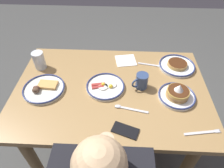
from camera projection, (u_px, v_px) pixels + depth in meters
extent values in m
plane|color=#484947|center=(111.00, 144.00, 1.83)|extent=(6.00, 6.00, 0.00)
cube|color=#A17C4B|center=(111.00, 90.00, 1.33)|extent=(1.27, 0.85, 0.04)
cylinder|color=olive|center=(172.00, 94.00, 1.80)|extent=(0.07, 0.07, 0.69)
cylinder|color=olive|center=(55.00, 90.00, 1.84)|extent=(0.07, 0.07, 0.69)
cylinder|color=olive|center=(188.00, 165.00, 1.34)|extent=(0.07, 0.07, 0.69)
cylinder|color=olive|center=(32.00, 157.00, 1.38)|extent=(0.07, 0.07, 0.69)
cylinder|color=white|center=(105.00, 87.00, 1.32)|extent=(0.25, 0.25, 0.01)
torus|color=navy|center=(105.00, 86.00, 1.31)|extent=(0.25, 0.25, 0.01)
cylinder|color=white|center=(112.00, 84.00, 1.32)|extent=(0.07, 0.07, 0.01)
sphere|color=yellow|center=(111.00, 86.00, 1.30)|extent=(0.03, 0.03, 0.03)
cylinder|color=white|center=(103.00, 87.00, 1.30)|extent=(0.06, 0.06, 0.01)
sphere|color=yellow|center=(103.00, 84.00, 1.31)|extent=(0.02, 0.02, 0.02)
cube|color=#A3312C|center=(98.00, 84.00, 1.32)|extent=(0.09, 0.04, 0.01)
cube|color=#A13230|center=(98.00, 87.00, 1.30)|extent=(0.08, 0.04, 0.01)
cylinder|color=white|center=(177.00, 96.00, 1.26)|extent=(0.23, 0.23, 0.01)
torus|color=navy|center=(177.00, 95.00, 1.25)|extent=(0.23, 0.23, 0.01)
cylinder|color=tan|center=(177.00, 95.00, 1.25)|extent=(0.14, 0.14, 0.01)
cylinder|color=tan|center=(177.00, 94.00, 1.24)|extent=(0.13, 0.13, 0.01)
cylinder|color=tan|center=(178.00, 92.00, 1.23)|extent=(0.14, 0.14, 0.01)
cylinder|color=gold|center=(178.00, 91.00, 1.22)|extent=(0.14, 0.14, 0.01)
cylinder|color=#4C2814|center=(179.00, 90.00, 1.22)|extent=(0.13, 0.13, 0.00)
cone|color=white|center=(179.00, 88.00, 1.20)|extent=(0.06, 0.06, 0.04)
cylinder|color=white|center=(177.00, 66.00, 1.47)|extent=(0.26, 0.26, 0.01)
torus|color=navy|center=(177.00, 65.00, 1.46)|extent=(0.26, 0.26, 0.01)
cylinder|color=tan|center=(177.00, 65.00, 1.46)|extent=(0.14, 0.14, 0.01)
cylinder|color=#C78F48|center=(177.00, 63.00, 1.45)|extent=(0.14, 0.14, 0.01)
cylinder|color=#4C2814|center=(178.00, 63.00, 1.45)|extent=(0.13, 0.13, 0.00)
cylinder|color=silver|center=(44.00, 89.00, 1.30)|extent=(0.27, 0.27, 0.01)
torus|color=navy|center=(44.00, 88.00, 1.29)|extent=(0.27, 0.27, 0.01)
cube|color=tan|center=(48.00, 85.00, 1.31)|extent=(0.13, 0.08, 0.02)
ellipsoid|color=brown|center=(36.00, 88.00, 1.27)|extent=(0.04, 0.03, 0.03)
ellipsoid|color=brown|center=(36.00, 90.00, 1.27)|extent=(0.04, 0.03, 0.03)
ellipsoid|color=brown|center=(36.00, 90.00, 1.26)|extent=(0.05, 0.04, 0.04)
cylinder|color=#334772|center=(142.00, 81.00, 1.29)|extent=(0.08, 0.08, 0.10)
torus|color=#334772|center=(136.00, 83.00, 1.28)|extent=(0.07, 0.04, 0.07)
cylinder|color=brown|center=(142.00, 77.00, 1.27)|extent=(0.07, 0.07, 0.01)
cylinder|color=silver|center=(39.00, 60.00, 1.43)|extent=(0.08, 0.08, 0.13)
cylinder|color=black|center=(40.00, 63.00, 1.44)|extent=(0.07, 0.07, 0.09)
cube|color=black|center=(125.00, 130.00, 1.08)|extent=(0.16, 0.12, 0.01)
cube|color=white|center=(126.00, 60.00, 1.53)|extent=(0.17, 0.16, 0.00)
cube|color=silver|center=(202.00, 133.00, 1.07)|extent=(0.20, 0.04, 0.01)
cube|color=silver|center=(219.00, 132.00, 1.07)|extent=(0.03, 0.01, 0.00)
cube|color=silver|center=(218.00, 132.00, 1.08)|extent=(0.03, 0.01, 0.00)
cube|color=silver|center=(217.00, 131.00, 1.08)|extent=(0.03, 0.01, 0.00)
cube|color=silver|center=(217.00, 130.00, 1.09)|extent=(0.03, 0.01, 0.00)
cube|color=silver|center=(149.00, 65.00, 1.49)|extent=(0.17, 0.05, 0.01)
cube|color=silver|center=(160.00, 67.00, 1.47)|extent=(0.03, 0.01, 0.00)
cube|color=silver|center=(160.00, 66.00, 1.47)|extent=(0.03, 0.01, 0.00)
cube|color=silver|center=(160.00, 66.00, 1.48)|extent=(0.03, 0.01, 0.00)
cube|color=silver|center=(160.00, 65.00, 1.48)|extent=(0.03, 0.01, 0.00)
cube|color=silver|center=(132.00, 109.00, 1.19)|extent=(0.19, 0.05, 0.01)
ellipsoid|color=silver|center=(118.00, 106.00, 1.20)|extent=(0.04, 0.03, 0.01)
sphere|color=tan|center=(99.00, 164.00, 0.63)|extent=(0.18, 0.18, 0.18)
cylinder|color=#D9AF85|center=(107.00, 153.00, 0.95)|extent=(0.08, 0.08, 0.26)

